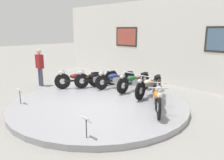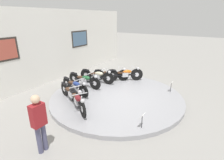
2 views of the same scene
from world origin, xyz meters
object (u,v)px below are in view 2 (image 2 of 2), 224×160
Objects in this scene: motorcycle_orange at (125,74)px; visitor_standing at (39,121)px; motorcycle_green at (85,80)px; motorcycle_cream at (98,75)px; motorcycle_black at (72,93)px; motorcycle_silver at (112,74)px; info_placard_front_centre at (171,84)px; motorcycle_blue at (75,86)px; info_placard_front_left at (142,118)px; motorcycle_maroon at (78,100)px.

visitor_standing is at bearing -174.16° from motorcycle_orange.
motorcycle_green is 0.99× the size of motorcycle_cream.
motorcycle_orange is at bearing -10.85° from motorcycle_black.
info_placard_front_centre is at bearing -87.11° from motorcycle_silver.
motorcycle_black is 3.41m from motorcycle_orange.
motorcycle_cream is at bearing 102.97° from info_placard_front_centre.
motorcycle_silver is 1.07× the size of motorcycle_orange.
motorcycle_black is at bearing -179.95° from motorcycle_silver.
motorcycle_blue is 4.38m from info_placard_front_centre.
info_placard_front_centre is (3.32, 0.00, 0.00)m from info_placard_front_left.
motorcycle_orange is at bearing 35.51° from info_placard_front_left.
motorcycle_maroon reaches higher than motorcycle_silver.
info_placard_front_centre is at bearing -77.03° from motorcycle_cream.
info_placard_front_left is at bearing -41.10° from visitor_standing.
motorcycle_silver is (1.50, -0.61, -0.01)m from motorcycle_green.
visitor_standing is (-4.69, -1.68, 0.40)m from motorcycle_cream.
motorcycle_blue is at bearing -179.92° from motorcycle_cream.
motorcycle_cream is at bearing 19.69° from visitor_standing.
motorcycle_maroon is 0.92× the size of motorcycle_black.
motorcycle_maroon is 2.90m from motorcycle_cream.
motorcycle_black is 1.15× the size of motorcycle_orange.
motorcycle_green is 4.11m from info_placard_front_centre.
motorcycle_black is 3.68× the size of info_placard_front_left.
motorcycle_blue is 1.18× the size of motorcycle_orange.
visitor_standing is at bearing -151.05° from motorcycle_blue.
motorcycle_orange reaches higher than motorcycle_cream.
motorcycle_orange is at bearing -22.09° from motorcycle_blue.
motorcycle_blue is 3.75× the size of info_placard_front_left.
motorcycle_cream is at bearing 146.18° from motorcycle_silver.
motorcycle_cream is 3.89× the size of info_placard_front_centre.
info_placard_front_centre is at bearing -55.33° from motorcycle_blue.
motorcycle_blue is 3.75× the size of info_placard_front_centre.
motorcycle_blue is 0.96× the size of motorcycle_cream.
motorcycle_black is 2.70m from visitor_standing.
motorcycle_black is at bearing 134.99° from info_placard_front_centre.
motorcycle_cream is 0.81m from motorcycle_silver.
motorcycle_maroon reaches higher than info_placard_front_centre.
motorcycle_orange is at bearing -60.89° from motorcycle_silver.
motorcycle_silver is 4.46m from info_placard_front_left.
motorcycle_blue is 2.37m from motorcycle_silver.
info_placard_front_centre is 5.86m from visitor_standing.
motorcycle_green reaches higher than motorcycle_blue.
motorcycle_maroon is 0.74m from motorcycle_black.
motorcycle_blue is 0.85m from motorcycle_green.
motorcycle_silver is 3.16m from info_placard_front_centre.
motorcycle_orange is at bearing -46.73° from motorcycle_cream.
motorcycle_silver is (0.67, -0.45, -0.02)m from motorcycle_cream.
motorcycle_green is (1.49, 0.61, 0.00)m from motorcycle_black.
info_placard_front_left and info_placard_front_centre have the same top height.
info_placard_front_left is (0.20, -2.51, -0.02)m from motorcycle_maroon.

